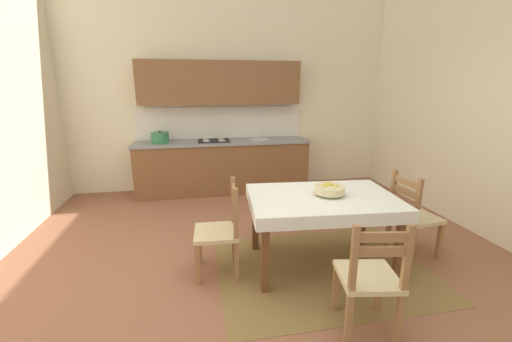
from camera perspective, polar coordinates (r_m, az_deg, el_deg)
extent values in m
cube|color=#935B42|center=(3.39, 2.14, -18.24)|extent=(6.13, 6.47, 0.10)
cube|color=beige|center=(5.79, -4.53, 17.08)|extent=(6.13, 0.12, 4.04)
cube|color=olive|center=(3.47, 11.79, -16.68)|extent=(2.10, 1.60, 0.01)
cube|color=brown|center=(5.57, -5.88, 0.66)|extent=(2.90, 0.60, 0.86)
cube|color=gray|center=(5.47, -6.00, 5.20)|extent=(2.93, 0.63, 0.04)
cube|color=silver|center=(5.73, -6.34, 8.62)|extent=(2.90, 0.01, 0.55)
cube|color=brown|center=(5.53, -6.41, 15.39)|extent=(2.67, 0.34, 0.70)
cube|color=black|center=(5.43, -5.52, -3.98)|extent=(2.86, 0.02, 0.09)
cylinder|color=silver|center=(5.57, 0.72, 5.61)|extent=(0.34, 0.34, 0.02)
cylinder|color=silver|center=(5.69, 0.44, 6.98)|extent=(0.02, 0.02, 0.22)
cube|color=black|center=(5.47, -7.54, 5.42)|extent=(0.52, 0.42, 0.01)
cylinder|color=silver|center=(5.36, -8.87, 5.31)|extent=(0.11, 0.11, 0.01)
cylinder|color=silver|center=(5.38, -6.09, 5.43)|extent=(0.11, 0.11, 0.01)
cylinder|color=silver|center=(5.56, -8.95, 5.65)|extent=(0.11, 0.11, 0.01)
cylinder|color=silver|center=(5.57, -6.26, 5.77)|extent=(0.11, 0.11, 0.01)
cylinder|color=#337A4C|center=(5.46, -16.74, 5.64)|extent=(0.28, 0.28, 0.15)
cylinder|color=#337A4C|center=(5.45, -16.80, 6.52)|extent=(0.29, 0.29, 0.02)
sphere|color=black|center=(5.44, -16.82, 6.78)|extent=(0.04, 0.04, 0.04)
cube|color=brown|center=(3.23, 11.82, -4.60)|extent=(1.44, 1.00, 0.02)
cube|color=brown|center=(2.90, 1.65, -14.79)|extent=(0.07, 0.07, 0.73)
cube|color=brown|center=(3.31, 24.29, -12.30)|extent=(0.07, 0.07, 0.73)
cube|color=brown|center=(3.60, -0.13, -8.61)|extent=(0.07, 0.07, 0.73)
cube|color=brown|center=(3.93, 18.53, -7.33)|extent=(0.07, 0.07, 0.73)
cube|color=silver|center=(3.23, 11.83, -4.38)|extent=(1.50, 1.07, 0.00)
cube|color=silver|center=(2.83, 14.81, -8.76)|extent=(1.43, 0.11, 0.12)
cube|color=silver|center=(3.68, 9.47, -2.83)|extent=(1.43, 0.11, 0.12)
cube|color=silver|center=(3.11, -0.99, -6.06)|extent=(0.08, 0.96, 0.12)
cube|color=silver|center=(3.54, 22.93, -4.63)|extent=(0.08, 0.96, 0.12)
cube|color=#D1BC89|center=(2.64, 19.33, -17.37)|extent=(0.48, 0.48, 0.04)
cube|color=#996B42|center=(2.85, 14.01, -19.65)|extent=(0.05, 0.05, 0.41)
cube|color=#996B42|center=(2.96, 21.14, -18.87)|extent=(0.05, 0.05, 0.41)
cube|color=#996B42|center=(2.42, 16.70, -19.31)|extent=(0.05, 0.05, 0.93)
cube|color=#996B42|center=(2.55, 24.84, -18.28)|extent=(0.05, 0.05, 0.93)
cube|color=#996B42|center=(2.30, 21.77, -10.91)|extent=(0.32, 0.08, 0.07)
cube|color=#996B42|center=(2.35, 21.52, -13.24)|extent=(0.32, 0.08, 0.07)
cube|color=#D1BC89|center=(3.89, 26.65, -7.38)|extent=(0.46, 0.46, 0.04)
cube|color=#996B42|center=(4.21, 26.44, -9.01)|extent=(0.05, 0.05, 0.41)
cube|color=#996B42|center=(3.98, 29.97, -10.83)|extent=(0.05, 0.05, 0.41)
cube|color=#996B42|center=(3.89, 22.96, -6.42)|extent=(0.05, 0.05, 0.93)
cube|color=#996B42|center=(3.64, 26.54, -8.28)|extent=(0.05, 0.05, 0.93)
cube|color=#996B42|center=(3.64, 25.34, -1.79)|extent=(0.06, 0.32, 0.07)
cube|color=#996B42|center=(3.67, 25.15, -3.37)|extent=(0.06, 0.32, 0.07)
cube|color=#D1BC89|center=(3.17, -7.10, -10.84)|extent=(0.44, 0.44, 0.04)
cube|color=#996B42|center=(3.12, -10.36, -16.09)|extent=(0.05, 0.05, 0.41)
cube|color=#996B42|center=(3.44, -10.09, -13.00)|extent=(0.05, 0.05, 0.41)
cube|color=#996B42|center=(3.00, -3.58, -11.60)|extent=(0.05, 0.05, 0.93)
cube|color=#996B42|center=(3.32, -4.01, -8.83)|extent=(0.05, 0.05, 0.93)
cube|color=#996B42|center=(3.02, -3.93, -3.63)|extent=(0.04, 0.32, 0.07)
cube|color=#996B42|center=(3.05, -3.89, -5.51)|extent=(0.04, 0.32, 0.07)
cylinder|color=beige|center=(3.26, 12.95, -4.00)|extent=(0.17, 0.17, 0.02)
cylinder|color=beige|center=(3.24, 13.00, -3.22)|extent=(0.30, 0.30, 0.07)
sphere|color=gold|center=(3.23, 12.12, -3.06)|extent=(0.09, 0.09, 0.09)
sphere|color=gold|center=(3.25, 14.03, -3.14)|extent=(0.08, 0.08, 0.08)
sphere|color=gold|center=(3.27, 12.80, -2.81)|extent=(0.10, 0.10, 0.10)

